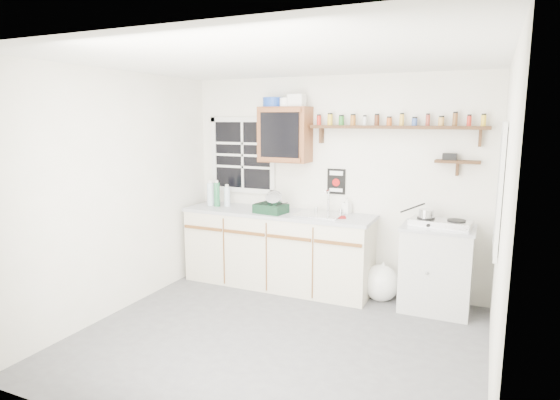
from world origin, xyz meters
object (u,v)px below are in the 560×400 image
at_px(upper_cabinet, 285,135).
at_px(main_cabinet, 277,249).
at_px(hotplate, 441,223).
at_px(right_cabinet, 436,268).
at_px(spice_shelf, 394,126).
at_px(dish_rack, 272,206).

bearing_deg(upper_cabinet, main_cabinet, -103.68).
height_order(main_cabinet, hotplate, hotplate).
distance_m(right_cabinet, spice_shelf, 1.58).
bearing_deg(upper_cabinet, hotplate, -4.35).
height_order(right_cabinet, hotplate, hotplate).
bearing_deg(main_cabinet, spice_shelf, 9.32).
xyz_separation_m(main_cabinet, dish_rack, (-0.02, -0.11, 0.54)).
height_order(main_cabinet, spice_shelf, spice_shelf).
bearing_deg(hotplate, main_cabinet, -173.99).
xyz_separation_m(dish_rack, hotplate, (1.88, 0.11, -0.06)).
xyz_separation_m(upper_cabinet, spice_shelf, (1.26, 0.07, 0.11)).
relative_size(spice_shelf, dish_rack, 4.93).
relative_size(main_cabinet, upper_cabinet, 3.55).
bearing_deg(dish_rack, upper_cabinet, 86.35).
distance_m(right_cabinet, dish_rack, 1.94).
bearing_deg(main_cabinet, hotplate, 0.17).
distance_m(spice_shelf, dish_rack, 1.64).
xyz_separation_m(spice_shelf, hotplate, (0.56, -0.21, -0.98)).
xyz_separation_m(main_cabinet, upper_cabinet, (0.03, 0.14, 1.36)).
xyz_separation_m(spice_shelf, dish_rack, (-1.32, -0.32, -0.93)).
distance_m(upper_cabinet, dish_rack, 0.86).
relative_size(right_cabinet, hotplate, 1.44).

